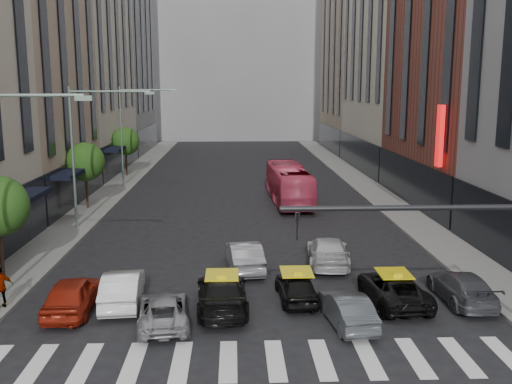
{
  "coord_description": "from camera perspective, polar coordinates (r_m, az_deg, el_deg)",
  "views": [
    {
      "loc": [
        -0.76,
        -16.45,
        9.15
      ],
      "look_at": [
        0.33,
        11.31,
        4.0
      ],
      "focal_mm": 40.0,
      "sensor_mm": 36.0,
      "label": 1
    }
  ],
  "objects": [
    {
      "name": "ground",
      "position": [
        18.84,
        0.38,
        -18.56
      ],
      "size": [
        160.0,
        160.0,
        0.0
      ],
      "primitive_type": "plane",
      "color": "black",
      "rests_on": "ground"
    },
    {
      "name": "sidewalk_left",
      "position": [
        48.53,
        -14.99,
        -0.63
      ],
      "size": [
        3.0,
        96.0,
        0.15
      ],
      "primitive_type": "cube",
      "color": "slate",
      "rests_on": "ground"
    },
    {
      "name": "sidewalk_right",
      "position": [
        48.89,
        12.32,
        -0.44
      ],
      "size": [
        3.0,
        96.0,
        0.15
      ],
      "primitive_type": "cube",
      "color": "slate",
      "rests_on": "ground"
    },
    {
      "name": "building_left_b",
      "position": [
        47.41,
        -22.9,
        13.15
      ],
      "size": [
        8.0,
        16.0,
        24.0
      ],
      "primitive_type": "cube",
      "color": "tan",
      "rests_on": "ground"
    },
    {
      "name": "building_left_c",
      "position": [
        65.13,
        -17.53,
        17.85
      ],
      "size": [
        8.0,
        20.0,
        36.0
      ],
      "primitive_type": "cube",
      "color": "beige",
      "rests_on": "ground"
    },
    {
      "name": "building_left_d",
      "position": [
        83.26,
        -13.92,
        14.24
      ],
      "size": [
        8.0,
        18.0,
        30.0
      ],
      "primitive_type": "cube",
      "color": "gray",
      "rests_on": "ground"
    },
    {
      "name": "building_right_b",
      "position": [
        47.1,
        20.61,
        14.55
      ],
      "size": [
        8.0,
        18.0,
        26.0
      ],
      "primitive_type": "cube",
      "color": "brown",
      "rests_on": "ground"
    },
    {
      "name": "building_right_d",
      "position": [
        83.5,
        10.34,
        13.67
      ],
      "size": [
        8.0,
        18.0,
        28.0
      ],
      "primitive_type": "cube",
      "color": "tan",
      "rests_on": "ground"
    },
    {
      "name": "building_far",
      "position": [
        101.84,
        -1.88,
        15.49
      ],
      "size": [
        30.0,
        10.0,
        36.0
      ],
      "primitive_type": "cube",
      "color": "gray",
      "rests_on": "ground"
    },
    {
      "name": "tree_mid",
      "position": [
        44.2,
        -16.71,
        2.92
      ],
      "size": [
        2.88,
        2.88,
        4.95
      ],
      "color": "black",
      "rests_on": "sidewalk_left"
    },
    {
      "name": "tree_far",
      "position": [
        59.73,
        -12.93,
        4.96
      ],
      "size": [
        2.88,
        2.88,
        4.95
      ],
      "color": "black",
      "rests_on": "sidewalk_left"
    },
    {
      "name": "streetlamp_mid",
      "position": [
        37.75,
        -16.54,
        5.14
      ],
      "size": [
        5.38,
        0.25,
        9.0
      ],
      "color": "gray",
      "rests_on": "sidewalk_left"
    },
    {
      "name": "streetlamp_far",
      "position": [
        53.36,
        -12.34,
        6.78
      ],
      "size": [
        5.38,
        0.25,
        9.0
      ],
      "color": "gray",
      "rests_on": "sidewalk_left"
    },
    {
      "name": "liberty_sign",
      "position": [
        38.95,
        17.91,
        5.36
      ],
      "size": [
        0.3,
        0.7,
        4.0
      ],
      "color": "red",
      "rests_on": "ground"
    },
    {
      "name": "car_red",
      "position": [
        24.92,
        -17.9,
        -9.74
      ],
      "size": [
        1.87,
        4.42,
        1.49
      ],
      "primitive_type": "imported",
      "rotation": [
        0.0,
        0.0,
        3.17
      ],
      "color": "maroon",
      "rests_on": "ground"
    },
    {
      "name": "car_white_front",
      "position": [
        25.2,
        -13.2,
        -9.31
      ],
      "size": [
        1.89,
        4.53,
        1.46
      ],
      "primitive_type": "imported",
      "rotation": [
        0.0,
        0.0,
        3.22
      ],
      "color": "white",
      "rests_on": "ground"
    },
    {
      "name": "car_silver",
      "position": [
        22.93,
        -9.25,
        -11.58
      ],
      "size": [
        2.42,
        4.39,
        1.16
      ],
      "primitive_type": "imported",
      "rotation": [
        0.0,
        0.0,
        3.26
      ],
      "color": "#929297",
      "rests_on": "ground"
    },
    {
      "name": "taxi_left",
      "position": [
        24.05,
        -3.41,
        -9.98
      ],
      "size": [
        2.28,
        5.19,
        1.48
      ],
      "primitive_type": "imported",
      "rotation": [
        0.0,
        0.0,
        3.18
      ],
      "color": "black",
      "rests_on": "ground"
    },
    {
      "name": "taxi_center",
      "position": [
        25.0,
        4.06,
        -9.41
      ],
      "size": [
        1.73,
        3.86,
        1.29
      ],
      "primitive_type": "imported",
      "rotation": [
        0.0,
        0.0,
        3.2
      ],
      "color": "black",
      "rests_on": "ground"
    },
    {
      "name": "car_grey_mid",
      "position": [
        22.87,
        9.07,
        -11.48
      ],
      "size": [
        1.83,
        4.02,
        1.28
      ],
      "primitive_type": "imported",
      "rotation": [
        0.0,
        0.0,
        3.27
      ],
      "color": "#404448",
      "rests_on": "ground"
    },
    {
      "name": "taxi_right",
      "position": [
        25.36,
        13.56,
        -9.37
      ],
      "size": [
        2.48,
        4.87,
        1.32
      ],
      "primitive_type": "imported",
      "rotation": [
        0.0,
        0.0,
        3.2
      ],
      "color": "black",
      "rests_on": "ground"
    },
    {
      "name": "car_grey_curb",
      "position": [
        26.36,
        19.88,
        -8.93
      ],
      "size": [
        1.88,
        4.57,
        1.32
      ],
      "primitive_type": "imported",
      "rotation": [
        0.0,
        0.0,
        3.15
      ],
      "color": "#42444A",
      "rests_on": "ground"
    },
    {
      "name": "car_row2_left",
      "position": [
        28.94,
        -1.18,
        -6.39
      ],
      "size": [
        2.05,
        4.65,
        1.48
      ],
      "primitive_type": "imported",
      "rotation": [
        0.0,
        0.0,
        3.25
      ],
      "color": "#A5A4AA",
      "rests_on": "ground"
    },
    {
      "name": "car_row2_right",
      "position": [
        29.98,
        7.2,
        -5.91
      ],
      "size": [
        2.48,
        5.14,
        1.44
      ],
      "primitive_type": "imported",
      "rotation": [
        0.0,
        0.0,
        3.05
      ],
      "color": "silver",
      "rests_on": "ground"
    },
    {
      "name": "bus",
      "position": [
        45.41,
        3.29,
        0.81
      ],
      "size": [
        3.01,
        10.97,
        3.03
      ],
      "primitive_type": "imported",
      "rotation": [
        0.0,
        0.0,
        3.18
      ],
      "color": "#D53E5F",
      "rests_on": "ground"
    },
    {
      "name": "pedestrian_far",
      "position": [
        25.96,
        -24.19,
        -8.68
      ],
      "size": [
        1.07,
        0.98,
        1.76
      ],
      "primitive_type": "imported",
      "rotation": [
        0.0,
        0.0,
        3.82
      ],
      "color": "gray",
      "rests_on": "sidewalk_left"
    }
  ]
}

